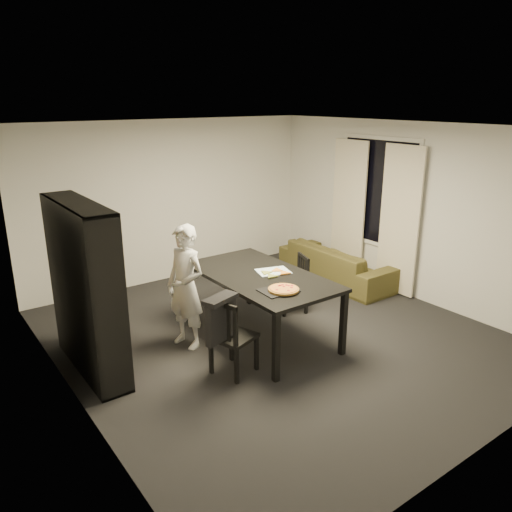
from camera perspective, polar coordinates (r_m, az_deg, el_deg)
room at (r=6.02m, az=2.45°, el=2.06°), size 5.01×5.51×2.61m
window_pane at (r=8.10m, az=13.75°, el=7.11°), size 0.02×1.40×1.60m
window_frame at (r=8.09m, az=13.73°, el=7.10°), size 0.03×1.52×1.72m
curtain_left at (r=7.78m, az=16.05°, el=3.87°), size 0.03×0.70×2.25m
curtain_right at (r=8.44m, az=10.52°, el=5.31°), size 0.03×0.70×2.25m
bookshelf at (r=5.68m, az=-18.90°, el=-3.60°), size 0.35×1.50×1.90m
dining_table at (r=6.17m, az=0.55°, el=-2.79°), size 1.11×2.00×0.84m
chair_left at (r=5.42m, az=-3.15°, el=-8.72°), size 0.52×0.52×0.90m
chair_right at (r=7.07m, az=4.69°, el=-2.69°), size 0.48×0.48×0.82m
draped_jacket at (r=5.24m, az=-4.04°, el=-6.95°), size 0.43×0.29×0.50m
person at (r=6.02m, az=-8.03°, el=-3.53°), size 0.50×0.63×1.52m
baking_tray at (r=5.64m, az=2.55°, el=-3.96°), size 0.42×0.34×0.01m
pepperoni_pizza at (r=5.62m, az=3.17°, el=-3.82°), size 0.35×0.35×0.03m
kitchen_towel at (r=6.25m, az=1.97°, el=-1.76°), size 0.47×0.40×0.01m
pizza_slices at (r=6.16m, az=2.12°, el=-1.94°), size 0.44×0.40×0.01m
sofa at (r=8.34m, az=9.20°, el=-0.84°), size 0.80×2.06×0.60m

